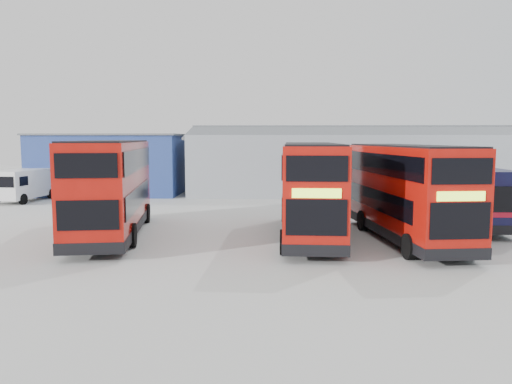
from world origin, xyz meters
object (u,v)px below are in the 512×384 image
double_decker_left (112,189)px  double_decker_centre (310,191)px  maintenance_shed (363,162)px  panel_van (24,184)px  single_decker_blue (449,193)px  office_block (113,163)px  double_decker_right (405,193)px

double_decker_left → double_decker_centre: double_decker_left is taller
maintenance_shed → panel_van: bearing=-163.7°
single_decker_blue → panel_van: 30.05m
office_block → double_decker_right: bearing=-44.7°
office_block → single_decker_blue: office_block is taller
office_block → double_decker_centre: bearing=-50.9°
double_decker_right → panel_van: bearing=144.5°
double_decker_right → panel_van: double_decker_right is taller
office_block → panel_van: (-4.93, -5.84, -1.24)m
single_decker_blue → double_decker_right: bearing=54.6°
maintenance_shed → single_decker_blue: maintenance_shed is taller
double_decker_centre → double_decker_right: (4.34, -0.55, -0.04)m
office_block → panel_van: office_block is taller
office_block → maintenance_shed: maintenance_shed is taller
office_block → double_decker_centre: office_block is taller
double_decker_left → double_decker_right: 13.93m
office_block → double_decker_centre: 24.73m
double_decker_left → double_decker_right: bearing=168.9°
double_decker_centre → double_decker_left: bearing=-178.3°
office_block → maintenance_shed: bearing=5.2°
maintenance_shed → office_block: bearing=-174.8°
double_decker_left → double_decker_right: (13.91, -0.63, -0.10)m
office_block → double_decker_centre: size_ratio=1.14×
double_decker_centre → panel_van: 24.50m
single_decker_blue → panel_van: single_decker_blue is taller
double_decker_right → single_decker_blue: double_decker_right is taller
double_decker_left → panel_van: (-10.95, 13.25, -0.96)m
single_decker_blue → panel_van: size_ratio=2.10×
double_decker_left → single_decker_blue: bearing=-173.2°
single_decker_blue → panel_van: bearing=-15.7°
single_decker_blue → maintenance_shed: bearing=-82.8°
double_decker_centre → maintenance_shed: bearing=75.4°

